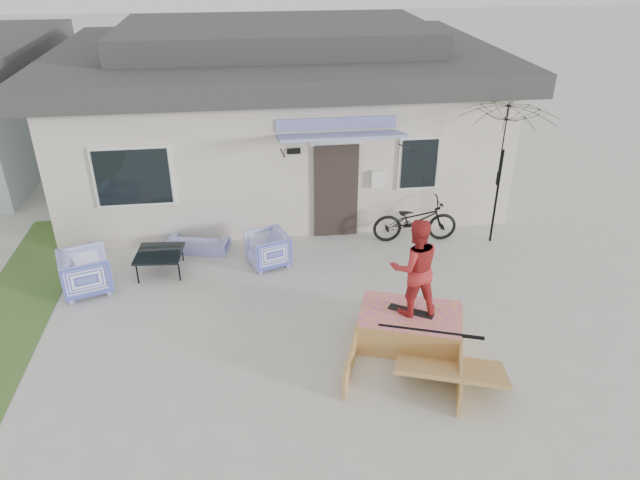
{
  "coord_description": "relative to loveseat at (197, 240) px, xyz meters",
  "views": [
    {
      "loc": [
        -0.88,
        -7.2,
        6.11
      ],
      "look_at": [
        0.3,
        1.8,
        1.3
      ],
      "focal_mm": 33.2,
      "sensor_mm": 36.0,
      "label": 1
    }
  ],
  "objects": [
    {
      "name": "ground",
      "position": [
        2.02,
        -4.09,
        -0.25
      ],
      "size": [
        90.0,
        90.0,
        0.0
      ],
      "primitive_type": "plane",
      "color": "#B1B2A6",
      "rests_on": "ground"
    },
    {
      "name": "grass_strip",
      "position": [
        -3.18,
        -2.09,
        -0.25
      ],
      "size": [
        1.4,
        8.0,
        0.01
      ],
      "primitive_type": "cube",
      "color": "#3A5C28",
      "rests_on": "ground"
    },
    {
      "name": "house",
      "position": [
        2.02,
        3.91,
        1.69
      ],
      "size": [
        10.8,
        8.49,
        4.1
      ],
      "color": "beige",
      "rests_on": "ground"
    },
    {
      "name": "loveseat",
      "position": [
        0.0,
        0.0,
        0.0
      ],
      "size": [
        1.35,
        0.68,
        0.51
      ],
      "primitive_type": "imported",
      "rotation": [
        0.0,
        0.0,
        2.9
      ],
      "color": "#343FB5",
      "rests_on": "ground"
    },
    {
      "name": "armchair_left",
      "position": [
        -1.98,
        -1.31,
        0.19
      ],
      "size": [
        1.04,
        1.07,
        0.89
      ],
      "primitive_type": "imported",
      "rotation": [
        0.0,
        0.0,
        1.89
      ],
      "color": "#343FB5",
      "rests_on": "ground"
    },
    {
      "name": "armchair_right",
      "position": [
        1.44,
        -0.76,
        0.13
      ],
      "size": [
        0.91,
        0.94,
        0.78
      ],
      "primitive_type": "imported",
      "rotation": [
        0.0,
        0.0,
        -1.25
      ],
      "color": "#343FB5",
      "rests_on": "ground"
    },
    {
      "name": "coffee_table",
      "position": [
        -0.69,
        -0.78,
        -0.04
      ],
      "size": [
        0.96,
        0.96,
        0.44
      ],
      "primitive_type": "cube",
      "rotation": [
        0.0,
        0.0,
        -0.09
      ],
      "color": "black",
      "rests_on": "ground"
    },
    {
      "name": "bicycle",
      "position": [
        4.68,
        -0.12,
        0.33
      ],
      "size": [
        1.87,
        0.73,
        1.18
      ],
      "primitive_type": "imported",
      "rotation": [
        0.0,
        0.0,
        1.52
      ],
      "color": "black",
      "rests_on": "ground"
    },
    {
      "name": "patio_umbrella",
      "position": [
        6.34,
        -0.37,
        1.5
      ],
      "size": [
        2.29,
        2.17,
        2.2
      ],
      "color": "black",
      "rests_on": "ground"
    },
    {
      "name": "skate_ramp",
      "position": [
        3.63,
        -3.61,
        0.02
      ],
      "size": [
        2.26,
        2.59,
        0.54
      ],
      "primitive_type": null,
      "rotation": [
        0.0,
        0.0,
        -0.34
      ],
      "color": "#AC7E41",
      "rests_on": "ground"
    },
    {
      "name": "skateboard",
      "position": [
        3.65,
        -3.56,
        0.31
      ],
      "size": [
        0.73,
        0.55,
        0.05
      ],
      "primitive_type": "cube",
      "rotation": [
        0.0,
        0.0,
        -0.55
      ],
      "color": "black",
      "rests_on": "skate_ramp"
    },
    {
      "name": "skater",
      "position": [
        3.65,
        -3.56,
        1.16
      ],
      "size": [
        0.82,
        0.64,
        1.65
      ],
      "primitive_type": "imported",
      "rotation": [
        0.0,
        0.0,
        3.16
      ],
      "color": "#B22829",
      "rests_on": "skateboard"
    }
  ]
}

